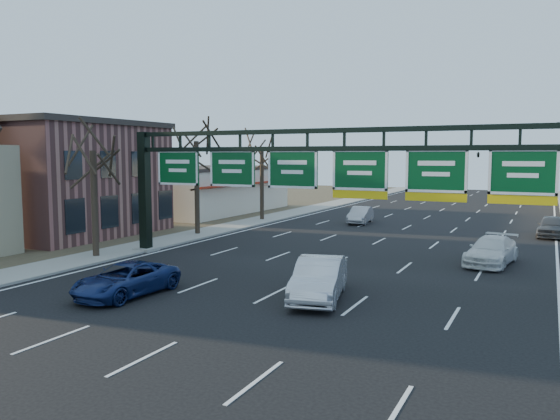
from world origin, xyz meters
The scene contains 16 objects.
ground centered at (0.00, 0.00, 0.00)m, with size 160.00×160.00×0.00m, color black.
sidewalk_left centered at (-12.80, 20.00, 0.06)m, with size 3.00×120.00×0.12m, color gray.
dirt_strip_left centered at (-25.00, 20.00, 0.03)m, with size 21.00×120.00×0.06m, color #473D2B.
lane_markings centered at (0.00, 20.00, 0.01)m, with size 21.60×120.00×0.01m, color white.
sign_gantry centered at (0.16, 8.00, 4.63)m, with size 24.60×1.20×7.20m.
brick_block centered at (-21.50, 11.00, 4.16)m, with size 10.40×12.40×8.30m.
cream_strip centered at (-21.48, 29.00, 2.36)m, with size 10.90×18.40×4.70m.
tree_gantry centered at (-12.80, 5.00, 7.11)m, with size 3.60×3.60×8.48m.
tree_mid centered at (-12.80, 15.00, 7.85)m, with size 3.60×3.60×9.24m.
tree_far centered at (-12.80, 25.00, 7.48)m, with size 3.60×3.60×8.86m.
traffic_signal_mast centered at (5.69, 55.00, 5.50)m, with size 10.16×0.54×7.00m.
car_blue_suv centered at (-5.37, -0.75, 0.67)m, with size 2.23×4.84×1.34m, color navy.
car_silver_sedan centered at (2.03, 2.28, 0.83)m, with size 1.76×5.06×1.67m, color silver.
car_white_wagon centered at (7.60, 12.99, 0.73)m, with size 2.04×5.03×1.46m, color white.
car_grey_far centered at (10.50, 25.38, 0.77)m, with size 1.81×4.50×1.53m, color #45474A.
car_silver_distant centered at (-4.23, 26.94, 0.71)m, with size 1.49×4.28×1.41m, color #A8A7AC.
Camera 1 is at (10.24, -17.84, 5.80)m, focal length 35.00 mm.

